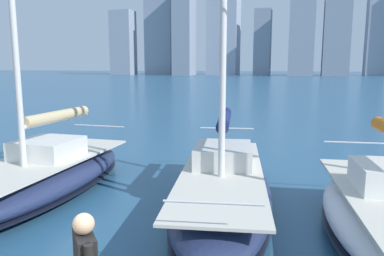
{
  "coord_description": "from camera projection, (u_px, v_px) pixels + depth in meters",
  "views": [
    {
      "loc": [
        -2.73,
        2.34,
        3.68
      ],
      "look_at": [
        -0.14,
        -6.28,
        2.2
      ],
      "focal_mm": 35.0,
      "sensor_mm": 36.0,
      "label": 1
    }
  ],
  "objects": [
    {
      "name": "city_skyline",
      "position": [
        280.0,
        28.0,
        152.28
      ],
      "size": [
        167.42,
        22.86,
        54.54
      ],
      "color": "gray",
      "rests_on": "ground"
    },
    {
      "name": "sailboat_navy",
      "position": [
        222.0,
        184.0,
        9.76
      ],
      "size": [
        3.84,
        8.42,
        11.62
      ],
      "color": "navy",
      "rests_on": "ground"
    },
    {
      "name": "sailboat_tan",
      "position": [
        40.0,
        175.0,
        10.74
      ],
      "size": [
        2.88,
        7.76,
        10.62
      ],
      "color": "navy",
      "rests_on": "ground"
    }
  ]
}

